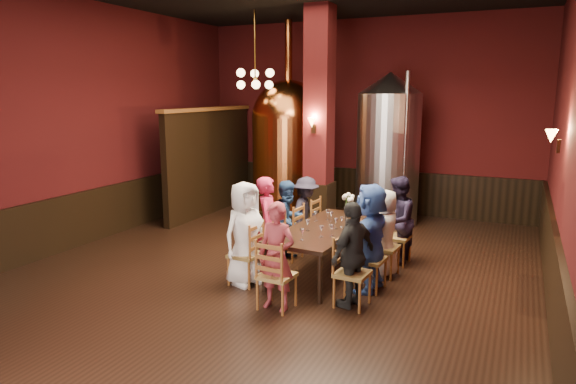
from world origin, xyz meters
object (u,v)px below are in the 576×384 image
at_px(dining_table, 326,231).
at_px(person_2, 288,220).
at_px(person_0, 245,234).
at_px(person_1, 268,224).
at_px(steel_vessel, 388,149).
at_px(copper_kettle, 289,146).
at_px(rose_vase, 348,200).

height_order(dining_table, person_2, person_2).
bearing_deg(person_0, person_1, 17.10).
bearing_deg(dining_table, person_2, 158.78).
height_order(person_1, steel_vessel, steel_vessel).
distance_m(person_1, person_2, 0.66).
distance_m(person_2, steel_vessel, 3.43).
bearing_deg(person_0, person_2, 17.10).
bearing_deg(copper_kettle, dining_table, -57.17).
xyz_separation_m(person_2, copper_kettle, (-1.35, 2.98, 0.92)).
height_order(person_1, person_2, person_1).
height_order(person_0, steel_vessel, steel_vessel).
relative_size(person_0, person_2, 1.14).
bearing_deg(person_1, rose_vase, -50.65).
height_order(dining_table, person_0, person_0).
xyz_separation_m(person_1, person_2, (0.05, 0.66, -0.08)).
bearing_deg(rose_vase, person_0, -116.17).
height_order(person_1, rose_vase, person_1).
relative_size(dining_table, person_1, 1.61).
bearing_deg(dining_table, steel_vessel, 92.56).
relative_size(person_1, steel_vessel, 0.47).
bearing_deg(copper_kettle, person_1, -70.29).
relative_size(dining_table, person_0, 1.59).
bearing_deg(steel_vessel, person_1, -104.12).
bearing_deg(copper_kettle, person_0, -73.73).
bearing_deg(person_1, copper_kettle, 4.55).
distance_m(dining_table, rose_vase, 1.05).
xyz_separation_m(person_1, rose_vase, (0.91, 1.27, 0.23)).
height_order(dining_table, copper_kettle, copper_kettle).
bearing_deg(rose_vase, copper_kettle, 132.98).
bearing_deg(copper_kettle, person_2, -65.63).
height_order(person_2, rose_vase, person_2).
bearing_deg(person_0, dining_table, -23.26).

